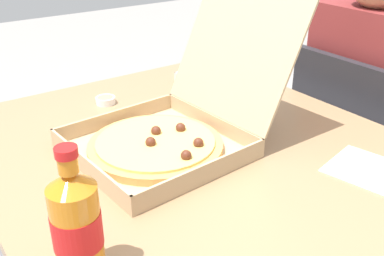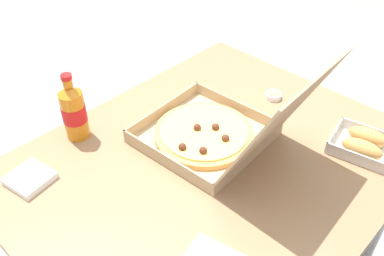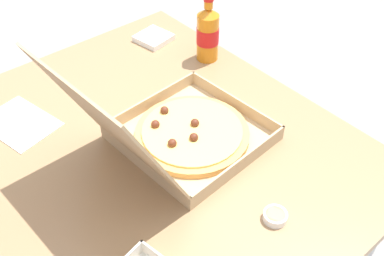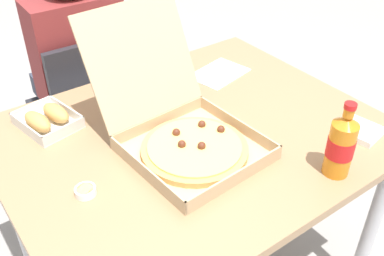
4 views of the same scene
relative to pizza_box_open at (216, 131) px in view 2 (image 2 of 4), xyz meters
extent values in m
cube|color=#997551|center=(0.06, 0.04, -0.06)|extent=(1.15, 0.94, 0.03)
cylinder|color=#B7B7BC|center=(-0.44, -0.35, -0.43)|extent=(0.05, 0.05, 0.70)
cylinder|color=#B7B7BC|center=(-0.44, 0.44, -0.43)|extent=(0.05, 0.05, 0.70)
cube|color=tan|center=(0.00, -0.05, -0.05)|extent=(0.37, 0.37, 0.01)
cube|color=tan|center=(0.01, -0.22, -0.02)|extent=(0.35, 0.03, 0.04)
cube|color=tan|center=(-0.17, -0.06, -0.02)|extent=(0.03, 0.35, 0.04)
cube|color=tan|center=(0.18, -0.04, -0.02)|extent=(0.03, 0.35, 0.04)
cube|color=tan|center=(-0.01, 0.13, -0.02)|extent=(0.35, 0.03, 0.04)
cube|color=tan|center=(-0.01, 0.21, 0.16)|extent=(0.36, 0.18, 0.32)
cylinder|color=tan|center=(0.00, -0.05, -0.03)|extent=(0.31, 0.31, 0.02)
cylinder|color=#EAC666|center=(0.00, -0.05, -0.02)|extent=(0.28, 0.28, 0.01)
sphere|color=#562819|center=(-0.01, 0.03, -0.01)|extent=(0.02, 0.02, 0.02)
sphere|color=#562819|center=(-0.03, -0.03, -0.01)|extent=(0.02, 0.02, 0.02)
sphere|color=#562819|center=(0.08, 0.02, -0.01)|extent=(0.02, 0.02, 0.02)
sphere|color=#562819|center=(0.11, -0.03, -0.01)|extent=(0.02, 0.02, 0.02)
sphere|color=#562819|center=(0.01, -0.07, -0.01)|extent=(0.02, 0.02, 0.02)
cube|color=white|center=(-0.29, 0.34, -0.05)|extent=(0.18, 0.22, 0.00)
cube|color=silver|center=(-0.27, 0.25, -0.03)|extent=(0.15, 0.03, 0.03)
cube|color=silver|center=(-0.36, 0.33, -0.03)|extent=(0.04, 0.19, 0.03)
cube|color=silver|center=(-0.22, 0.36, -0.03)|extent=(0.04, 0.19, 0.03)
ellipsoid|color=tan|center=(-0.32, 0.34, -0.02)|extent=(0.08, 0.13, 0.05)
ellipsoid|color=tan|center=(-0.26, 0.35, -0.02)|extent=(0.08, 0.13, 0.05)
cylinder|color=orange|center=(0.27, -0.34, 0.03)|extent=(0.07, 0.07, 0.16)
cone|color=orange|center=(0.27, -0.34, 0.12)|extent=(0.07, 0.07, 0.02)
cylinder|color=orange|center=(0.27, -0.34, 0.15)|extent=(0.03, 0.03, 0.02)
cylinder|color=red|center=(0.27, -0.34, 0.17)|extent=(0.03, 0.03, 0.01)
cylinder|color=red|center=(0.27, -0.34, 0.04)|extent=(0.07, 0.07, 0.06)
cube|color=white|center=(0.48, -0.27, -0.04)|extent=(0.13, 0.13, 0.02)
cylinder|color=white|center=(-0.33, -0.02, -0.04)|extent=(0.06, 0.06, 0.02)
cylinder|color=#DBBC66|center=(-0.33, -0.02, -0.03)|extent=(0.05, 0.05, 0.01)
camera|label=1|loc=(0.79, -0.50, 0.46)|focal=41.62mm
camera|label=2|loc=(0.76, 0.63, 0.81)|focal=39.53mm
camera|label=3|loc=(-0.67, 0.52, 0.79)|focal=41.46mm
camera|label=4|loc=(-0.60, -0.87, 0.77)|focal=41.87mm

